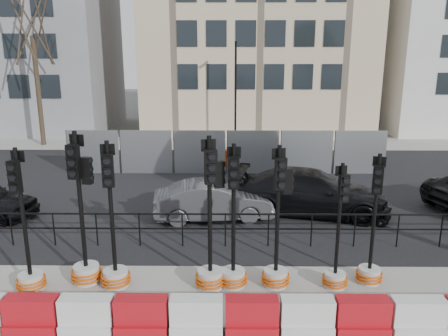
{
  "coord_description": "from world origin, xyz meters",
  "views": [
    {
      "loc": [
        0.06,
        -10.14,
        5.24
      ],
      "look_at": [
        -0.05,
        3.0,
        1.83
      ],
      "focal_mm": 35.0,
      "sensor_mm": 36.0,
      "label": 1
    }
  ],
  "objects_px": {
    "traffic_signal_d": "(211,254)",
    "car_c": "(311,192)",
    "traffic_signal_h": "(371,258)",
    "traffic_signal_a": "(28,263)"
  },
  "relations": [
    {
      "from": "traffic_signal_d",
      "to": "car_c",
      "type": "relative_size",
      "value": 0.65
    },
    {
      "from": "traffic_signal_h",
      "to": "car_c",
      "type": "distance_m",
      "value": 4.74
    },
    {
      "from": "car_c",
      "to": "traffic_signal_h",
      "type": "bearing_deg",
      "value": -161.99
    },
    {
      "from": "traffic_signal_d",
      "to": "traffic_signal_h",
      "type": "distance_m",
      "value": 3.74
    },
    {
      "from": "traffic_signal_a",
      "to": "traffic_signal_h",
      "type": "height_order",
      "value": "traffic_signal_a"
    },
    {
      "from": "traffic_signal_d",
      "to": "traffic_signal_h",
      "type": "relative_size",
      "value": 1.14
    },
    {
      "from": "car_c",
      "to": "traffic_signal_a",
      "type": "bearing_deg",
      "value": 136.66
    },
    {
      "from": "traffic_signal_a",
      "to": "car_c",
      "type": "bearing_deg",
      "value": 43.21
    },
    {
      "from": "traffic_signal_a",
      "to": "traffic_signal_d",
      "type": "distance_m",
      "value": 4.12
    },
    {
      "from": "traffic_signal_a",
      "to": "traffic_signal_d",
      "type": "height_order",
      "value": "traffic_signal_d"
    }
  ]
}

